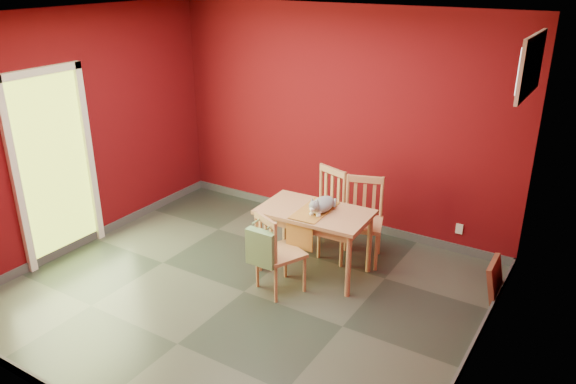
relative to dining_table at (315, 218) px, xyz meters
The scene contains 13 objects.
ground 1.05m from the dining_table, 118.23° to the right, with size 4.50×4.50×0.00m, color #2D342D.
room_shell 1.02m from the dining_table, 118.23° to the right, with size 4.50×4.50×4.50m.
doorway 2.91m from the dining_table, 156.50° to the right, with size 0.06×1.01×2.13m.
window 2.52m from the dining_table, ahead, with size 0.05×0.90×0.50m.
outlet_plate 1.76m from the dining_table, 46.04° to the left, with size 0.08×0.01×0.12m, color silver.
dining_table is the anchor object (origin of this frame).
table_runner 0.11m from the dining_table, 90.00° to the right, with size 0.33×0.64×0.32m.
chair_far_left 0.62m from the dining_table, 110.08° to the left, with size 0.56×0.56×0.95m.
chair_far_right 0.63m from the dining_table, 59.60° to the left, with size 0.56×0.56×0.95m.
chair_near 0.58m from the dining_table, 103.10° to the right, with size 0.53×0.53×0.87m.
tote_bag 0.76m from the dining_table, 103.61° to the right, with size 0.31×0.19×0.44m.
cat 0.21m from the dining_table, 24.65° to the left, with size 0.22×0.41×0.21m, color slate, non-canonical shape.
picture_frame 1.90m from the dining_table, 14.63° to the left, with size 0.15×0.42×0.42m.
Camera 1 is at (2.98, -3.94, 3.13)m, focal length 35.00 mm.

